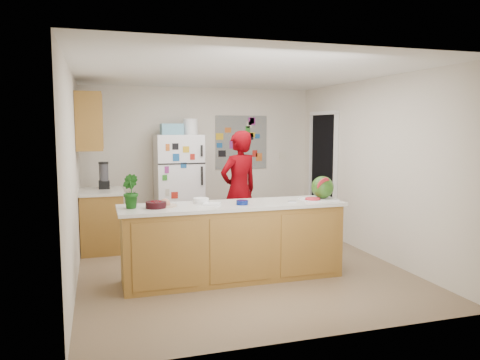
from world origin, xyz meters
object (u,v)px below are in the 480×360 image
object	(u,v)px
refrigerator	(179,186)
watermelon	(322,187)
cherry_bowl	(156,205)
person	(239,190)

from	to	relation	value
refrigerator	watermelon	distance (m)	2.78
refrigerator	cherry_bowl	size ratio (longest dim) A/B	7.34
watermelon	person	bearing A→B (deg)	116.74
watermelon	cherry_bowl	xyz separation A→B (m)	(-2.08, -0.03, -0.12)
refrigerator	person	xyz separation A→B (m)	(0.74, -1.02, 0.04)
refrigerator	cherry_bowl	xyz separation A→B (m)	(-0.66, -2.41, 0.11)
refrigerator	person	bearing A→B (deg)	-54.19
refrigerator	person	size ratio (longest dim) A/B	0.96
person	refrigerator	bearing A→B (deg)	-74.49
person	cherry_bowl	distance (m)	1.97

